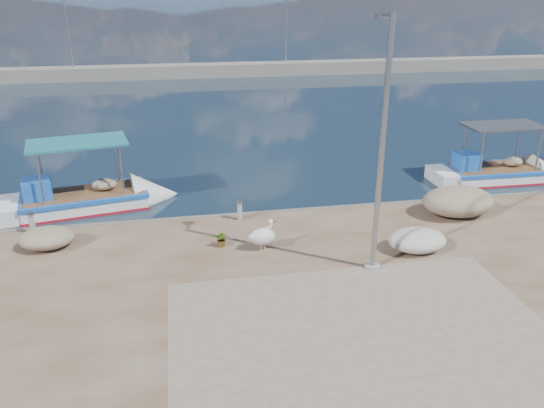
{
  "coord_description": "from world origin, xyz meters",
  "views": [
    {
      "loc": [
        -2.95,
        -12.34,
        8.02
      ],
      "look_at": [
        0.0,
        3.8,
        1.3
      ],
      "focal_mm": 35.0,
      "sensor_mm": 36.0,
      "label": 1
    }
  ],
  "objects_px": {
    "lamp_post": "(381,158)",
    "boat_left": "(84,202)",
    "boat_right": "(495,175)",
    "bollard_near": "(240,210)",
    "pelican": "(263,236)"
  },
  "relations": [
    {
      "from": "boat_left",
      "to": "bollard_near",
      "type": "xyz_separation_m",
      "value": [
        5.74,
        -3.36,
        0.63
      ]
    },
    {
      "from": "bollard_near",
      "to": "boat_left",
      "type": "bearing_deg",
      "value": 149.67
    },
    {
      "from": "boat_left",
      "to": "pelican",
      "type": "height_order",
      "value": "boat_left"
    },
    {
      "from": "boat_left",
      "to": "bollard_near",
      "type": "relative_size",
      "value": 9.82
    },
    {
      "from": "boat_right",
      "to": "lamp_post",
      "type": "xyz_separation_m",
      "value": [
        -8.59,
        -7.53,
        3.57
      ]
    },
    {
      "from": "pelican",
      "to": "lamp_post",
      "type": "relative_size",
      "value": 0.15
    },
    {
      "from": "boat_left",
      "to": "boat_right",
      "type": "relative_size",
      "value": 1.11
    },
    {
      "from": "boat_right",
      "to": "pelican",
      "type": "bearing_deg",
      "value": -152.29
    },
    {
      "from": "lamp_post",
      "to": "boat_left",
      "type": "bearing_deg",
      "value": 140.73
    },
    {
      "from": "boat_right",
      "to": "boat_left",
      "type": "bearing_deg",
      "value": -179.0
    },
    {
      "from": "boat_right",
      "to": "pelican",
      "type": "xyz_separation_m",
      "value": [
        -11.5,
        -5.88,
        0.74
      ]
    },
    {
      "from": "boat_left",
      "to": "bollard_near",
      "type": "distance_m",
      "value": 6.68
    },
    {
      "from": "boat_left",
      "to": "pelican",
      "type": "distance_m",
      "value": 8.48
    },
    {
      "from": "boat_right",
      "to": "lamp_post",
      "type": "relative_size",
      "value": 0.87
    },
    {
      "from": "boat_left",
      "to": "bollard_near",
      "type": "bearing_deg",
      "value": -41.31
    }
  ]
}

